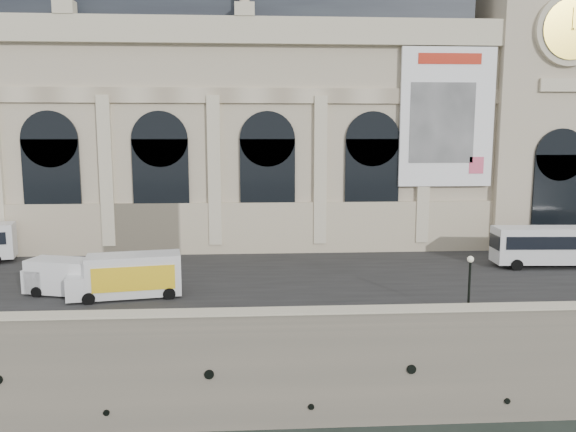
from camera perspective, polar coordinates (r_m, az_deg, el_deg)
The scene contains 9 objects.
quay at distance 68.02m, azimuth -7.38°, elevation -4.00°, with size 160.00×70.00×6.00m, color #796E5D.
street at distance 46.96m, azimuth -9.18°, elevation -5.89°, with size 160.00×24.00×0.06m, color #2D2D2D.
parapet at distance 34.03m, azimuth -11.45°, elevation -10.49°, with size 160.00×1.40×1.21m.
museum at distance 63.09m, azimuth -13.44°, elevation 10.17°, with size 69.00×18.70×29.10m.
clock_pavilion at distance 66.30m, azimuth 23.37°, elevation 12.83°, with size 13.00×14.72×36.70m.
bus_right at distance 54.02m, azimuth 26.17°, elevation -2.66°, with size 12.10×3.26×3.53m.
van_c at distance 43.60m, azimuth -21.86°, elevation -5.75°, with size 6.24×3.71×2.61m.
box_truck at distance 41.32m, azimuth -15.96°, elevation -5.90°, with size 8.00×3.77×3.10m.
lamp_right at distance 37.05m, azimuth 17.93°, elevation -6.94°, with size 0.41×0.41×4.02m.
Camera 1 is at (4.73, -31.28, 17.56)m, focal length 35.00 mm.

